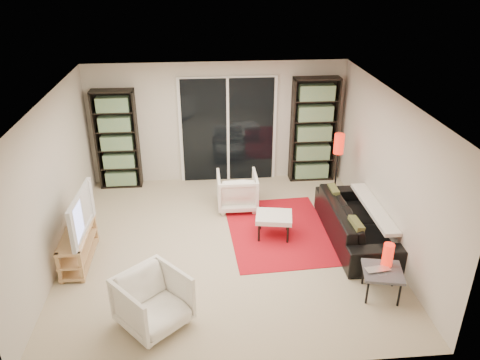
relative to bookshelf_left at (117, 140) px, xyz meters
name	(u,v)px	position (x,y,z in m)	size (l,w,h in m)	color
floor	(226,245)	(1.95, -2.33, -0.98)	(5.00, 5.00, 0.00)	tan
wall_back	(218,123)	(1.95, 0.17, 0.22)	(5.00, 0.02, 2.40)	beige
wall_front	(240,283)	(1.95, -4.83, 0.22)	(5.00, 0.02, 2.40)	beige
wall_left	(53,184)	(-0.55, -2.33, 0.22)	(0.02, 5.00, 2.40)	beige
wall_right	(388,171)	(4.45, -2.33, 0.22)	(0.02, 5.00, 2.40)	beige
ceiling	(224,99)	(1.95, -2.33, 1.42)	(5.00, 5.00, 0.02)	white
sliding_door	(228,131)	(2.15, 0.13, 0.07)	(1.92, 0.08, 2.16)	white
bookshelf_left	(117,140)	(0.00, 0.00, 0.00)	(0.80, 0.30, 1.95)	black
bookshelf_right	(314,130)	(3.85, 0.00, 0.07)	(0.90, 0.30, 2.10)	black
tv_stand	(78,246)	(-0.28, -2.57, -0.71)	(0.36, 1.13, 0.50)	#DEB67B
tv	(74,214)	(-0.26, -2.57, -0.15)	(1.11, 0.15, 0.64)	black
rug	(279,231)	(2.86, -2.00, -0.97)	(1.63, 2.21, 0.01)	red
sofa	(356,222)	(4.05, -2.32, -0.66)	(2.14, 0.83, 0.62)	black
armchair_back	(237,191)	(2.23, -1.10, -0.64)	(0.71, 0.73, 0.67)	white
armchair_front	(153,301)	(0.95, -4.02, -0.62)	(0.76, 0.78, 0.71)	white
ottoman	(274,218)	(2.74, -2.13, -0.63)	(0.65, 0.57, 0.40)	white
side_table	(383,273)	(3.97, -3.72, -0.62)	(0.61, 0.61, 0.40)	#4E4E54
laptop	(379,272)	(3.90, -3.76, -0.56)	(0.33, 0.21, 0.03)	silver
table_lamp	(388,255)	(4.06, -3.60, -0.41)	(0.15, 0.15, 0.33)	red
floor_lamp	(338,151)	(4.06, -1.04, 0.04)	(0.20, 0.20, 1.34)	black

